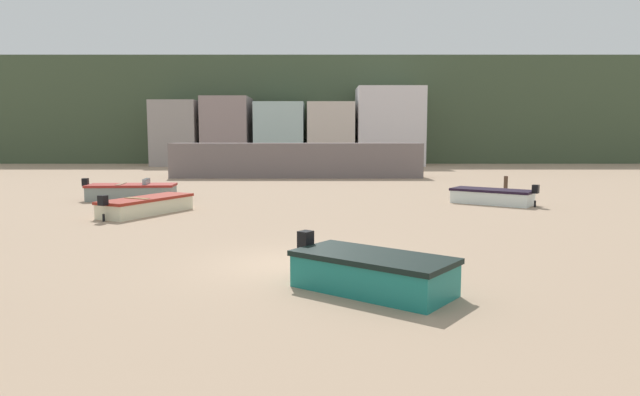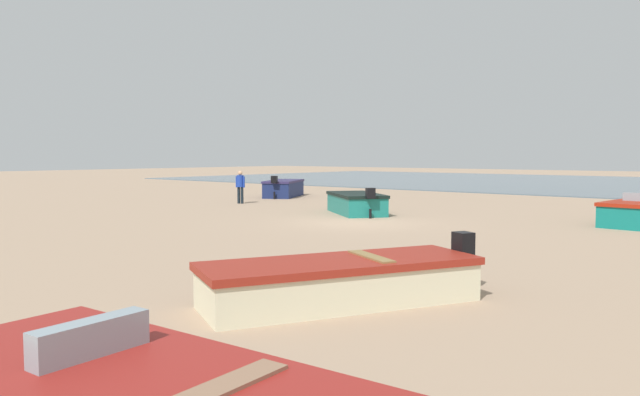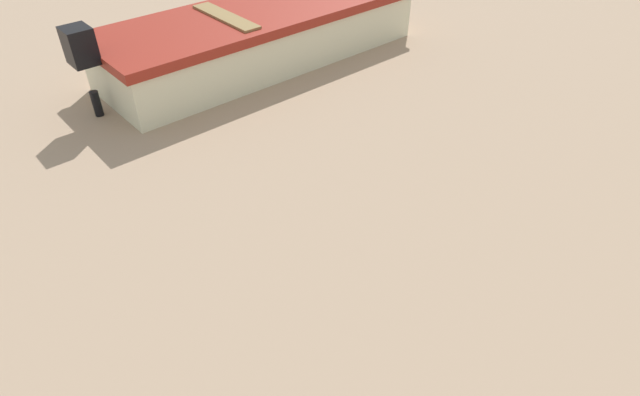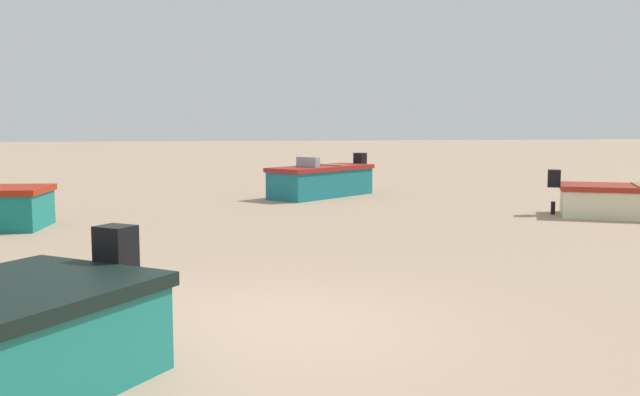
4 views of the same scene
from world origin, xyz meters
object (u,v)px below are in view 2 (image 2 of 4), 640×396
at_px(boat_navy_0, 284,188).
at_px(beach_walker_foreground, 240,184).
at_px(boat_teal_5, 356,203).
at_px(boat_cream_4, 342,281).

distance_m(boat_navy_0, beach_walker_foreground, 5.25).
relative_size(boat_navy_0, boat_teal_5, 1.08).
distance_m(boat_navy_0, boat_cream_4, 25.08).
height_order(boat_cream_4, beach_walker_foreground, beach_walker_foreground).
distance_m(boat_cream_4, boat_teal_5, 14.92).
xyz_separation_m(boat_navy_0, boat_teal_5, (-9.21, 5.43, -0.06)).
height_order(boat_navy_0, beach_walker_foreground, beach_walker_foreground).
relative_size(boat_cream_4, boat_teal_5, 1.23).
bearing_deg(beach_walker_foreground, boat_teal_5, 164.58).
relative_size(boat_navy_0, beach_walker_foreground, 2.56).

